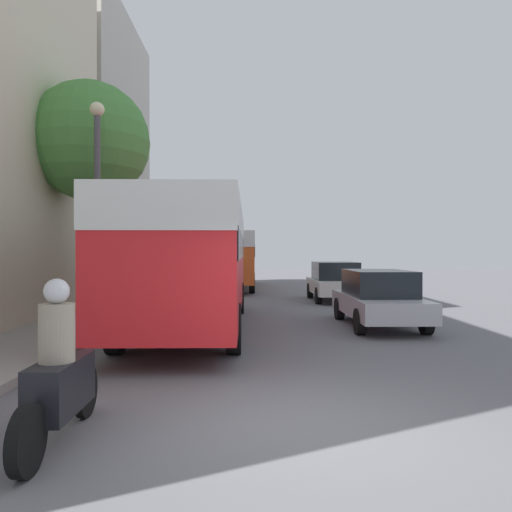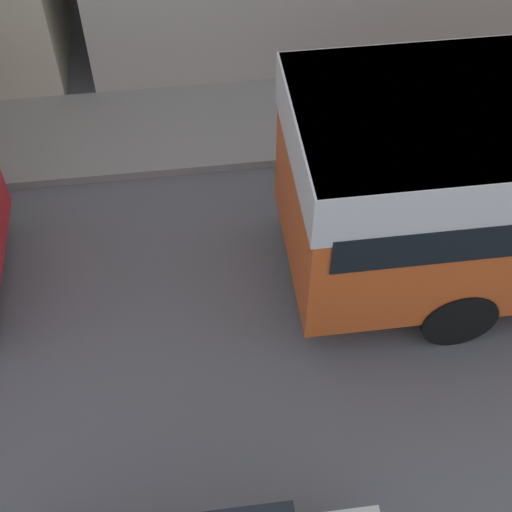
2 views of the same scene
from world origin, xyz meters
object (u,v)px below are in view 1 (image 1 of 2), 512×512
(car_far_curb, at_px, (378,297))
(bus_following, at_px, (230,253))
(bus_lead, at_px, (193,251))
(motorcycle_behind_lead, at_px, (59,378))
(car_crossing, at_px, (335,281))

(car_far_curb, bearing_deg, bus_following, 107.82)
(bus_lead, xyz_separation_m, motorcycle_behind_lead, (-0.54, -7.73, -1.34))
(bus_lead, bearing_deg, car_far_curb, 4.17)
(motorcycle_behind_lead, bearing_deg, bus_lead, 86.00)
(motorcycle_behind_lead, bearing_deg, car_crossing, 69.87)
(bus_lead, height_order, car_far_curb, bus_lead)
(bus_lead, distance_m, bus_following, 14.36)
(bus_following, relative_size, motorcycle_behind_lead, 4.76)
(bus_lead, xyz_separation_m, car_far_curb, (4.93, 0.36, -1.25))
(bus_following, bearing_deg, car_far_curb, -72.18)
(bus_lead, bearing_deg, bus_following, 88.29)
(bus_following, xyz_separation_m, car_crossing, (4.55, -7.03, -1.11))
(motorcycle_behind_lead, xyz_separation_m, car_crossing, (5.52, 15.06, 0.13))
(bus_lead, distance_m, car_far_curb, 5.10)
(bus_lead, relative_size, motorcycle_behind_lead, 4.64)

